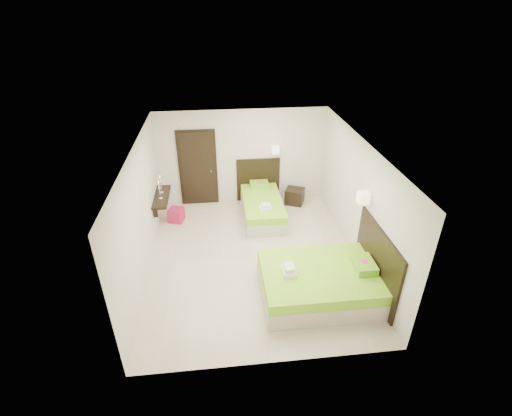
{
  "coord_description": "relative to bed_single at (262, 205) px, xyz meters",
  "views": [
    {
      "loc": [
        -0.68,
        -6.6,
        5.05
      ],
      "look_at": [
        0.1,
        0.3,
        1.1
      ],
      "focal_mm": 26.0,
      "sensor_mm": 36.0,
      "label": 1
    }
  ],
  "objects": [
    {
      "name": "door",
      "position": [
        -1.64,
        0.86,
        0.75
      ],
      "size": [
        1.02,
        0.15,
        2.14
      ],
      "color": "black",
      "rests_on": "ground"
    },
    {
      "name": "bed_single",
      "position": [
        0.0,
        0.0,
        0.0
      ],
      "size": [
        1.19,
        1.99,
        1.64
      ],
      "color": "beige",
      "rests_on": "ground"
    },
    {
      "name": "floor",
      "position": [
        -0.44,
        -1.83,
        -0.3
      ],
      "size": [
        5.5,
        5.5,
        0.0
      ],
      "primitive_type": "plane",
      "color": "beige",
      "rests_on": "ground"
    },
    {
      "name": "console_shelf",
      "position": [
        -2.52,
        -0.23,
        0.52
      ],
      "size": [
        0.35,
        1.2,
        0.78
      ],
      "color": "black",
      "rests_on": "ground"
    },
    {
      "name": "nightstand",
      "position": [
        0.99,
        0.55,
        -0.08
      ],
      "size": [
        0.62,
        0.59,
        0.43
      ],
      "primitive_type": "cube",
      "rotation": [
        0.0,
        0.0,
        -0.42
      ],
      "color": "black",
      "rests_on": "ground"
    },
    {
      "name": "bed_double",
      "position": [
        0.78,
        -3.14,
        0.02
      ],
      "size": [
        2.22,
        1.88,
        1.83
      ],
      "color": "beige",
      "rests_on": "ground"
    },
    {
      "name": "ottoman",
      "position": [
        -2.24,
        -0.04,
        -0.12
      ],
      "size": [
        0.44,
        0.44,
        0.35
      ],
      "primitive_type": "cube",
      "rotation": [
        0.0,
        0.0,
        -0.3
      ],
      "color": "#AA1645",
      "rests_on": "ground"
    }
  ]
}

